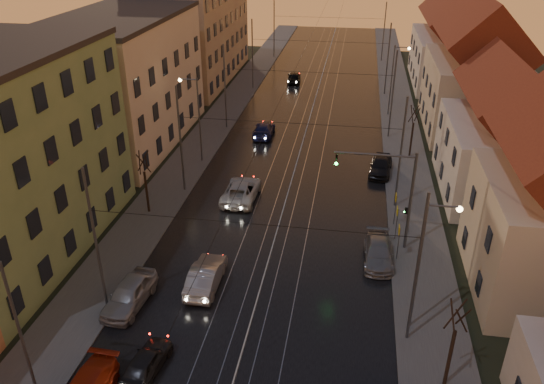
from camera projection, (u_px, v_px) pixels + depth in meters
The scene contains 38 objects.
road at pixel (307, 129), 57.08m from camera, with size 16.00×120.00×0.04m, color black.
sidewalk_left at pixel (216, 124), 58.47m from camera, with size 4.00×120.00×0.15m, color #4C4C4C.
sidewalk_right at pixel (401, 134), 55.65m from camera, with size 4.00×120.00×0.15m, color #4C4C4C.
tram_rail_0 at pixel (286, 128), 57.38m from camera, with size 0.06×120.00×0.03m, color gray.
tram_rail_1 at pixel (300, 129), 57.17m from camera, with size 0.06×120.00×0.03m, color gray.
tram_rail_2 at pixel (314, 129), 56.96m from camera, with size 0.06×120.00×0.03m, color gray.
tram_rail_3 at pixel (327, 130), 56.76m from camera, with size 0.06×120.00×0.03m, color gray.
apartment_left_2 at pixel (123, 83), 51.53m from camera, with size 10.00×20.00×12.00m, color beige.
apartment_left_3 at pixel (194, 27), 72.09m from camera, with size 10.00×24.00×14.00m, color #9C7A65.
house_right_2 at pixel (506, 140), 42.04m from camera, with size 9.18×12.24×9.20m.
house_right_3 at pixel (475, 76), 54.64m from camera, with size 9.18×14.28×11.50m.
house_right_4 at pixel (450, 46), 70.76m from camera, with size 9.18×16.32×10.00m.
catenary_pole_l_1 at pixel (96, 242), 29.07m from camera, with size 0.16×0.16×9.00m, color #595B60.
catenary_pole_r_1 at pixel (417, 271), 26.65m from camera, with size 0.16×0.16×9.00m, color #595B60.
catenary_pole_l_2 at pixel (181, 141), 42.21m from camera, with size 0.16×0.16×9.00m, color #595B60.
catenary_pole_r_2 at pixel (401, 154), 39.79m from camera, with size 0.16×0.16×9.00m, color #595B60.
catenary_pole_l_3 at pixel (225, 88), 55.35m from camera, with size 0.16×0.16×9.00m, color #595B60.
catenary_pole_r_3 at pixel (393, 95), 52.93m from camera, with size 0.16×0.16×9.00m, color #595B60.
catenary_pole_l_4 at pixel (252, 55), 68.49m from camera, with size 0.16×0.16×9.00m, color #595B60.
catenary_pole_r_4 at pixel (388, 60), 66.06m from camera, with size 0.16×0.16×9.00m, color #595B60.
catenary_pole_l_5 at pixel (274, 29), 84.26m from camera, with size 0.16×0.16×9.00m, color #595B60.
catenary_pole_r_5 at pixel (384, 32), 81.83m from camera, with size 0.16×0.16×9.00m, color #595B60.
street_lamp_0 at pixel (10, 321), 22.84m from camera, with size 1.75×0.32×8.00m.
street_lamp_1 at pixel (426, 255), 27.28m from camera, with size 1.75×0.32×8.00m.
street_lamp_2 at pixel (196, 112), 47.36m from camera, with size 1.75×0.32×8.00m.
street_lamp_3 at pixel (395, 74), 58.81m from camera, with size 1.75×0.32×8.00m.
traffic_light_mast at pixel (396, 189), 34.57m from camera, with size 5.30×0.32×7.20m.
bare_tree_0 at pixel (146, 184), 39.86m from camera, with size 1.09×1.09×5.11m.
bare_tree_1 at pixel (452, 348), 24.73m from camera, with size 1.09×1.09×5.11m.
bare_tree_2 at pixel (412, 133), 49.22m from camera, with size 1.09×1.09×5.11m.
driving_car_0 at pixel (147, 361), 26.48m from camera, with size 1.46×3.62×1.23m, color black.
driving_car_1 at pixel (206, 275), 32.54m from camera, with size 1.65×4.72×1.55m, color #999A9E.
driving_car_2 at pixel (241, 190), 42.70m from camera, with size 2.54×5.50×1.53m, color #B3B3B3.
driving_car_3 at pixel (264, 130), 55.09m from camera, with size 1.95×4.79×1.39m, color #171B46.
driving_car_4 at pixel (294, 77), 72.92m from camera, with size 1.76×4.38×1.49m, color black.
parked_left_3 at pixel (129, 294), 30.94m from camera, with size 1.86×4.64×1.58m, color #999A9E.
parked_right_1 at pixel (378, 252), 34.98m from camera, with size 1.86×4.58×1.33m, color gray.
parked_right_2 at pixel (381, 165), 46.96m from camera, with size 1.84×4.57×1.56m, color black.
Camera 1 is at (4.86, -13.68, 20.35)m, focal length 35.00 mm.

